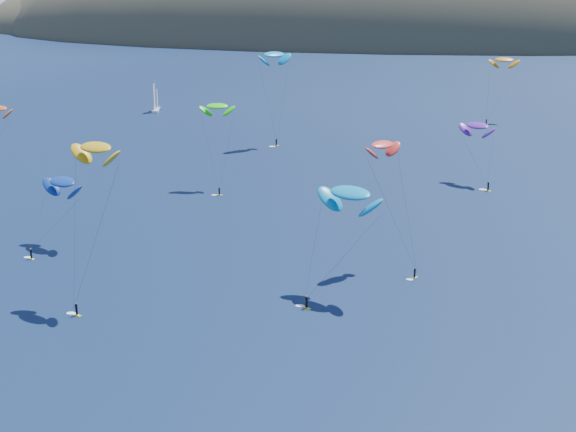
{
  "coord_description": "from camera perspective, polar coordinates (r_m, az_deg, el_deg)",
  "views": [
    {
      "loc": [
        29.32,
        -43.34,
        48.38
      ],
      "look_at": [
        10.92,
        80.0,
        9.0
      ],
      "focal_mm": 50.0,
      "sensor_mm": 36.0,
      "label": 1
    }
  ],
  "objects": [
    {
      "name": "kitesurfer_5",
      "position": [
        119.63,
        4.45,
        1.64
      ],
      "size": [
        12.06,
        12.82,
        18.72
      ],
      "rotation": [
        0.0,
        0.0,
        -0.53
      ],
      "color": "yellow",
      "rests_on": "ground"
    },
    {
      "name": "kitesurfer_11",
      "position": [
        266.46,
        15.13,
        10.68
      ],
      "size": [
        10.16,
        10.83,
        21.89
      ],
      "rotation": [
        0.0,
        0.0,
        -0.03
      ],
      "color": "yellow",
      "rests_on": "ground"
    },
    {
      "name": "kitesurfer_3",
      "position": [
        179.87,
        -5.06,
        7.78
      ],
      "size": [
        7.84,
        10.69,
        20.26
      ],
      "rotation": [
        0.0,
        0.0,
        0.15
      ],
      "color": "yellow",
      "rests_on": "ground"
    },
    {
      "name": "kitesurfer_6",
      "position": [
        188.73,
        13.32,
        6.27
      ],
      "size": [
        9.5,
        13.13,
        15.54
      ],
      "rotation": [
        0.0,
        0.0,
        -0.64
      ],
      "color": "yellow",
      "rests_on": "ground"
    },
    {
      "name": "kitesurfer_9",
      "position": [
        130.49,
        6.76,
        5.04
      ],
      "size": [
        10.18,
        10.1,
        22.46
      ],
      "rotation": [
        0.0,
        0.0,
        0.83
      ],
      "color": "yellow",
      "rests_on": "ground"
    },
    {
      "name": "island",
      "position": [
        608.66,
        9.6,
        11.71
      ],
      "size": [
        730.0,
        300.0,
        210.0
      ],
      "color": "#3D3526",
      "rests_on": "ground"
    },
    {
      "name": "kitesurfer_4",
      "position": [
        221.37,
        -0.99,
        11.4
      ],
      "size": [
        10.28,
        10.05,
        27.58
      ],
      "rotation": [
        0.0,
        0.0,
        0.75
      ],
      "color": "yellow",
      "rests_on": "ground"
    },
    {
      "name": "kitesurfer_10",
      "position": [
        147.48,
        -15.76,
        2.35
      ],
      "size": [
        10.24,
        13.58,
        14.05
      ],
      "rotation": [
        0.0,
        0.0,
        -0.51
      ],
      "color": "yellow",
      "rests_on": "ground"
    },
    {
      "name": "kitesurfer_2",
      "position": [
        118.81,
        -13.53,
        4.75
      ],
      "size": [
        9.49,
        11.51,
        25.54
      ],
      "rotation": [
        0.0,
        0.0,
        -0.42
      ],
      "color": "yellow",
      "rests_on": "ground"
    },
    {
      "name": "sailboat",
      "position": [
        280.23,
        -9.38,
        7.54
      ],
      "size": [
        8.95,
        7.67,
        10.84
      ],
      "rotation": [
        0.0,
        0.0,
        0.19
      ],
      "color": "silver",
      "rests_on": "ground"
    }
  ]
}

